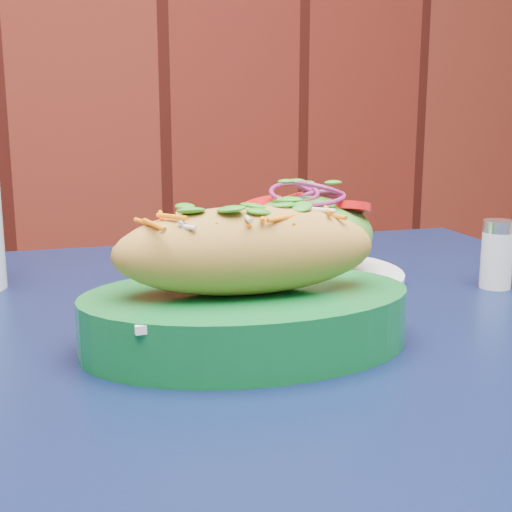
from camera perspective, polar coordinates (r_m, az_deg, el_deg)
name	(u,v)px	position (r m, az deg, el deg)	size (l,w,h in m)	color
cafe_table	(270,427)	(0.63, 1.15, -13.54)	(0.90, 0.90, 0.75)	black
banh_mi_basket	(247,291)	(0.55, -0.76, -2.82)	(0.28, 0.21, 0.12)	#0D6428
salad_plate	(303,243)	(0.75, 3.80, 1.06)	(0.21, 0.21, 0.11)	white
salt_shaker	(497,254)	(0.77, 18.72, 0.13)	(0.03, 0.03, 0.07)	white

